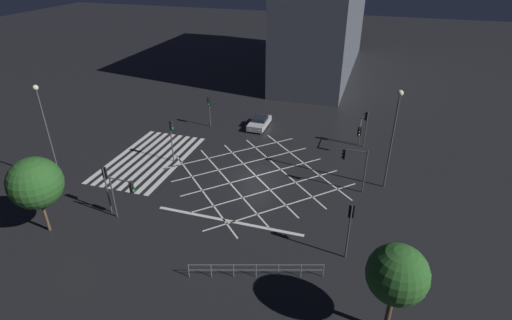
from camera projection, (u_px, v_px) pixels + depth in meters
name	position (u px, v px, depth m)	size (l,w,h in m)	color
ground_plane	(256.00, 176.00, 36.97)	(200.00, 200.00, 0.00)	black
road_markings	(182.00, 166.00, 38.63)	(17.94, 23.55, 0.01)	silver
traffic_light_se_main	(106.00, 180.00, 30.68)	(0.39, 0.36, 4.11)	#424244
traffic_light_median_north	(353.00, 161.00, 33.46)	(0.36, 2.14, 4.03)	#424244
traffic_light_nw_main	(360.00, 130.00, 40.24)	(2.90, 0.36, 3.27)	#424244
traffic_light_ne_main	(350.00, 220.00, 26.03)	(0.39, 0.36, 4.28)	#424244
traffic_light_sw_main	(209.00, 106.00, 45.76)	(0.39, 0.36, 3.62)	#424244
traffic_light_se_cross	(124.00, 190.00, 29.88)	(0.36, 2.10, 3.71)	#424244
traffic_light_median_south	(171.00, 132.00, 38.04)	(0.36, 0.39, 4.37)	#424244
traffic_light_nw_cross	(366.00, 122.00, 40.96)	(0.36, 0.39, 3.97)	#424244
street_lamp_east	(395.00, 123.00, 32.46)	(0.50, 0.50, 8.90)	#424244
street_lamp_west	(45.00, 122.00, 33.20)	(0.45, 0.45, 9.08)	#424244
street_tree_near	(397.00, 275.00, 20.18)	(3.20, 3.20, 5.83)	brown
street_tree_far	(35.00, 183.00, 28.04)	(3.76, 3.76, 6.02)	brown
waiting_car	(259.00, 122.00, 46.51)	(4.05, 1.87, 1.28)	#B7BABC
pedestrian_railing	(256.00, 269.00, 25.47)	(2.65, 8.30, 1.05)	gray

